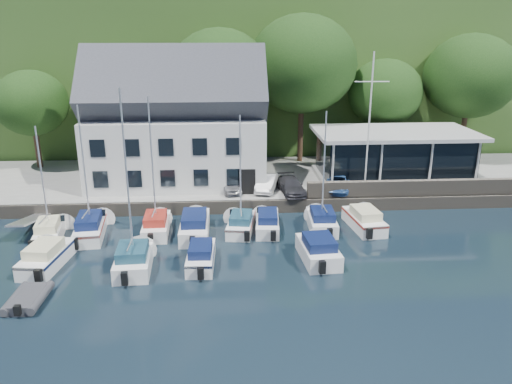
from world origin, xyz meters
TOP-DOWN VIEW (x-y plane):
  - ground at (0.00, 0.00)m, footprint 180.00×180.00m
  - quay at (0.00, 17.50)m, footprint 60.00×13.00m
  - quay_face at (0.00, 11.00)m, footprint 60.00×0.30m
  - hillside at (0.00, 62.00)m, footprint 160.00×75.00m
  - field_patch at (8.00, 70.00)m, footprint 50.00×30.00m
  - harbor_building at (-7.00, 16.50)m, footprint 14.40×8.20m
  - club_pavilion at (11.00, 16.00)m, footprint 13.20×7.20m
  - seawall at (12.00, 11.40)m, footprint 18.00×0.50m
  - gangway at (-16.50, 9.00)m, footprint 1.20×6.00m
  - car_silver at (-2.89, 13.24)m, footprint 2.24×3.59m
  - car_white at (0.14, 13.40)m, footprint 2.31×3.97m
  - car_dgrey at (1.94, 12.58)m, footprint 2.12×4.21m
  - car_blue at (5.71, 13.02)m, footprint 2.65×4.13m
  - flagpole at (7.62, 12.21)m, footprint 2.55×0.20m
  - tree_0 at (-20.21, 21.64)m, footprint 6.43×6.43m
  - tree_1 at (-12.09, 21.69)m, footprint 7.29×7.29m
  - tree_2 at (-3.46, 21.55)m, footprint 9.02×9.02m
  - tree_3 at (4.07, 22.36)m, footprint 9.91×9.91m
  - tree_4 at (12.03, 22.67)m, footprint 7.00×7.00m
  - tree_5 at (19.90, 22.20)m, footprint 8.66×8.66m
  - boat_r1_0 at (-14.73, 7.00)m, footprint 2.59×6.03m
  - boat_r1_1 at (-12.18, 7.44)m, footprint 2.61×7.08m
  - boat_r1_2 at (-7.87, 7.65)m, footprint 2.01×6.06m
  - boat_r1_3 at (-5.26, 7.23)m, footprint 2.04×7.08m
  - boat_r1_4 at (-2.15, 7.54)m, footprint 2.59×5.73m
  - boat_r1_5 at (-0.33, 7.75)m, footprint 2.15×6.25m
  - boat_r1_6 at (3.43, 7.66)m, footprint 2.19×5.89m
  - boat_r1_7 at (6.38, 7.57)m, footprint 2.63×6.30m
  - boat_r2_0 at (-13.59, 3.00)m, footprint 2.73×6.31m
  - boat_r2_1 at (-8.48, 2.29)m, footprint 2.42×5.93m
  - boat_r2_2 at (-4.66, 2.63)m, footprint 1.85×5.66m
  - boat_r2_3 at (2.31, 2.86)m, footprint 2.58×5.84m
  - dinghy_1 at (-13.19, -1.18)m, footprint 1.86×3.02m

SIDE VIEW (x-z plane):
  - ground at x=0.00m, z-range 0.00..0.00m
  - gangway at x=-16.50m, z-range -0.70..0.70m
  - dinghy_1 at x=-13.19m, z-range 0.00..0.69m
  - quay at x=0.00m, z-range 0.00..1.00m
  - quay_face at x=0.00m, z-range 0.00..1.00m
  - boat_r1_5 at x=-0.33m, z-range 0.00..1.35m
  - boat_r2_2 at x=-4.66m, z-range 0.00..1.39m
  - boat_r1_7 at x=6.38m, z-range 0.00..1.51m
  - boat_r2_0 at x=-13.59m, z-range 0.00..1.52m
  - boat_r2_3 at x=2.31m, z-range 0.00..1.54m
  - boat_r1_3 at x=-5.26m, z-range 0.00..1.57m
  - car_silver at x=-2.89m, z-range 1.00..2.14m
  - car_dgrey at x=1.94m, z-range 1.00..2.17m
  - seawall at x=12.00m, z-range 1.00..2.20m
  - car_white at x=0.14m, z-range 1.00..2.24m
  - car_blue at x=5.71m, z-range 1.00..2.32m
  - club_pavilion at x=11.00m, z-range 1.00..5.10m
  - boat_r1_4 at x=-2.15m, z-range 0.00..8.25m
  - boat_r1_0 at x=-14.73m, z-range 0.00..8.35m
  - boat_r1_2 at x=-7.87m, z-range 0.00..8.60m
  - boat_r1_6 at x=3.43m, z-range 0.00..8.87m
  - boat_r1_1 at x=-12.18m, z-range 0.00..9.21m
  - boat_r2_1 at x=-8.48m, z-range 0.00..9.28m
  - harbor_building at x=-7.00m, z-range 1.00..9.70m
  - tree_0 at x=-20.21m, z-range 1.00..9.78m
  - tree_4 at x=12.03m, z-range 1.00..10.56m
  - tree_1 at x=-12.09m, z-range 1.00..10.96m
  - flagpole at x=7.62m, z-range 1.00..11.64m
  - tree_5 at x=19.90m, z-range 1.00..12.83m
  - tree_2 at x=-3.46m, z-range 1.00..13.33m
  - tree_3 at x=4.07m, z-range 1.00..14.54m
  - hillside at x=0.00m, z-range 0.00..16.00m
  - field_patch at x=8.00m, z-range 16.00..16.30m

